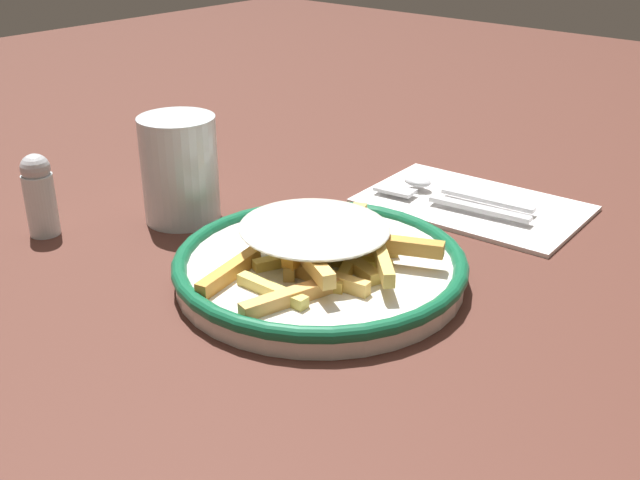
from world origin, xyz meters
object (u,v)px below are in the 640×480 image
(spoon, at_px, (444,189))
(fries_heap, at_px, (316,240))
(water_glass, at_px, (180,169))
(fork, at_px, (449,202))
(plate, at_px, (320,267))
(napkin, at_px, (473,203))
(salt_shaker, at_px, (39,194))

(spoon, bearing_deg, fries_heap, -174.74)
(water_glass, bearing_deg, fork, -45.50)
(plate, distance_m, napkin, 0.24)
(spoon, distance_m, water_glass, 0.29)
(water_glass, bearing_deg, salt_shaker, 147.08)
(plate, relative_size, salt_shaker, 3.09)
(fork, xyz_separation_m, water_glass, (-0.20, 0.20, 0.04))
(fries_heap, height_order, water_glass, water_glass)
(plate, xyz_separation_m, water_glass, (0.01, 0.20, 0.04))
(spoon, bearing_deg, salt_shaker, 143.29)
(napkin, height_order, fork, fork)
(salt_shaker, bearing_deg, napkin, -40.02)
(fries_heap, relative_size, salt_shaker, 2.43)
(plate, xyz_separation_m, salt_shaker, (-0.10, 0.27, 0.03))
(fries_heap, relative_size, spoon, 1.33)
(fries_heap, distance_m, water_glass, 0.20)
(fork, bearing_deg, napkin, -22.28)
(plate, xyz_separation_m, fries_heap, (-0.01, -0.00, 0.03))
(fork, distance_m, water_glass, 0.28)
(fork, relative_size, spoon, 1.16)
(napkin, height_order, water_glass, water_glass)
(fork, bearing_deg, plate, 179.65)
(plate, distance_m, spoon, 0.23)
(fries_heap, distance_m, fork, 0.22)
(plate, relative_size, fries_heap, 1.27)
(fries_heap, height_order, fork, fries_heap)
(plate, height_order, fork, plate)
(spoon, bearing_deg, napkin, -84.00)
(napkin, xyz_separation_m, salt_shaker, (-0.34, 0.29, 0.04))
(plate, bearing_deg, fries_heap, -173.46)
(fries_heap, xyz_separation_m, salt_shaker, (-0.10, 0.27, 0.00))
(napkin, bearing_deg, water_glass, 136.83)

